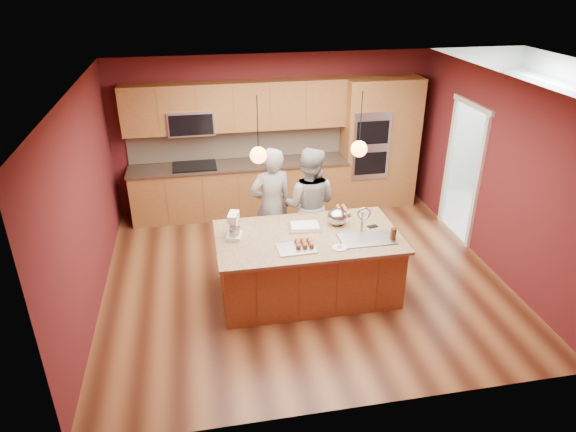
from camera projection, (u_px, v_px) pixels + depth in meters
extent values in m
plane|color=#452112|center=(302.00, 275.00, 7.37)|extent=(5.50, 5.50, 0.00)
plane|color=silver|center=(305.00, 85.00, 6.17)|extent=(5.50, 5.50, 0.00)
plane|color=#55181B|center=(273.00, 133.00, 8.97)|extent=(5.50, 0.00, 5.50)
plane|color=#55181B|center=(363.00, 297.00, 4.56)|extent=(5.50, 0.00, 5.50)
plane|color=#55181B|center=(85.00, 204.00, 6.31)|extent=(0.00, 5.00, 5.00)
plane|color=#55181B|center=(494.00, 174.00, 7.22)|extent=(0.00, 5.00, 5.00)
cube|color=brown|center=(240.00, 190.00, 9.00)|extent=(3.70, 0.60, 0.90)
cube|color=#2E221B|center=(239.00, 165.00, 8.78)|extent=(3.74, 0.64, 0.04)
cube|color=#C5B393|center=(237.00, 142.00, 8.91)|extent=(3.70, 0.03, 0.56)
cube|color=brown|center=(236.00, 106.00, 8.46)|extent=(3.70, 0.36, 0.80)
cube|color=black|center=(195.00, 166.00, 8.64)|extent=(0.72, 0.52, 0.03)
cube|color=#B5B6BC|center=(191.00, 122.00, 8.42)|extent=(0.76, 0.40, 0.40)
cube|color=brown|center=(366.00, 144.00, 9.06)|extent=(0.80, 0.60, 2.30)
cube|color=#B5B6BC|center=(371.00, 146.00, 8.77)|extent=(0.66, 0.04, 1.20)
cube|color=brown|center=(400.00, 142.00, 9.17)|extent=(0.50, 0.60, 2.30)
plane|color=beige|center=(491.00, 217.00, 9.03)|extent=(2.60, 2.60, 0.00)
plane|color=silver|center=(554.00, 141.00, 8.58)|extent=(0.00, 2.70, 2.70)
cube|color=silver|center=(551.00, 106.00, 8.28)|extent=(0.35, 2.40, 0.75)
cylinder|color=black|center=(258.00, 126.00, 5.84)|extent=(0.01, 0.01, 0.70)
sphere|color=#FF9342|center=(258.00, 155.00, 6.00)|extent=(0.20, 0.20, 0.20)
cylinder|color=black|center=(361.00, 121.00, 6.04)|extent=(0.01, 0.01, 0.70)
sphere|color=#FF9342|center=(359.00, 149.00, 6.20)|extent=(0.20, 0.20, 0.20)
cube|color=brown|center=(307.00, 266.00, 6.80)|extent=(2.27, 1.23, 0.83)
cube|color=tan|center=(308.00, 237.00, 6.61)|extent=(2.37, 1.33, 0.04)
cube|color=#B5B6BC|center=(366.00, 245.00, 6.54)|extent=(0.68, 0.40, 0.18)
imported|color=black|center=(271.00, 207.00, 7.34)|extent=(0.72, 0.54, 1.77)
imported|color=slate|center=(309.00, 205.00, 7.44)|extent=(1.03, 0.92, 1.73)
cube|color=white|center=(234.00, 236.00, 6.53)|extent=(0.24, 0.27, 0.05)
cube|color=white|center=(233.00, 223.00, 6.55)|extent=(0.11, 0.09, 0.23)
cube|color=white|center=(233.00, 217.00, 6.42)|extent=(0.18, 0.25, 0.09)
cylinder|color=#AFB0B7|center=(234.00, 233.00, 6.47)|extent=(0.13, 0.13, 0.12)
cube|color=silver|center=(305.00, 227.00, 6.78)|extent=(0.44, 0.33, 0.03)
cube|color=silver|center=(305.00, 226.00, 6.77)|extent=(0.38, 0.27, 0.02)
cube|color=#B5B6BC|center=(296.00, 248.00, 6.28)|extent=(0.48, 0.35, 0.02)
ellipsoid|color=#AFB0B7|center=(337.00, 217.00, 6.83)|extent=(0.27, 0.27, 0.23)
cylinder|color=silver|center=(339.00, 248.00, 6.29)|extent=(0.18, 0.18, 0.01)
cylinder|color=#381E0D|center=(393.00, 234.00, 6.47)|extent=(0.08, 0.08, 0.15)
cube|color=black|center=(373.00, 226.00, 6.81)|extent=(0.15, 0.10, 0.01)
cube|color=white|center=(538.00, 200.00, 8.59)|extent=(0.72, 0.73, 0.92)
cube|color=white|center=(512.00, 182.00, 9.29)|extent=(0.63, 0.65, 0.93)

